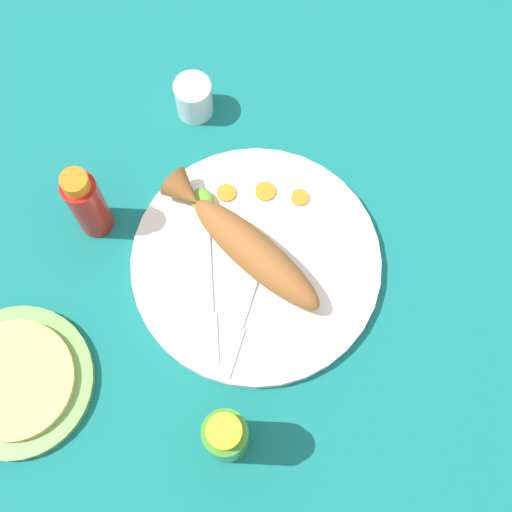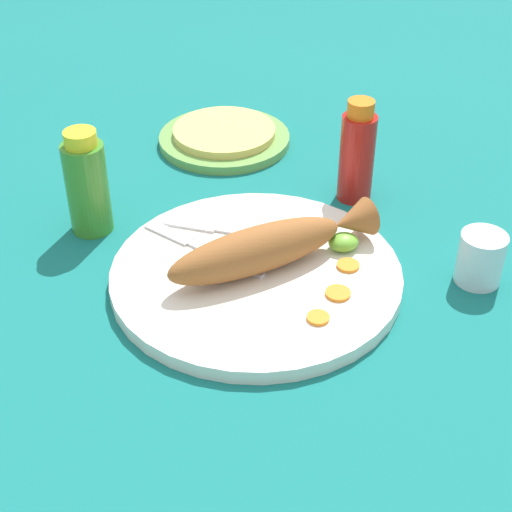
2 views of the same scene
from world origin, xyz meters
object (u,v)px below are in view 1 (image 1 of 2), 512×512
at_px(tortilla_plate, 17,381).
at_px(main_plate, 256,263).
at_px(hot_sauce_bottle_green, 227,437).
at_px(salt_cup, 194,99).
at_px(fork_near, 241,322).
at_px(hot_sauce_bottle_red, 87,204).
at_px(fork_far, 210,307).
at_px(fried_fish, 245,245).

bearing_deg(tortilla_plate, main_plate, 84.08).
bearing_deg(hot_sauce_bottle_green, salt_cup, 153.08).
bearing_deg(hot_sauce_bottle_green, fork_near, 140.66).
bearing_deg(hot_sauce_bottle_red, hot_sauce_bottle_green, -1.32).
distance_m(fork_near, hot_sauce_bottle_red, 0.26).
height_order(fork_far, hot_sauce_bottle_red, hot_sauce_bottle_red).
relative_size(main_plate, salt_cup, 5.42).
xyz_separation_m(fork_near, hot_sauce_bottle_green, (0.12, -0.10, 0.05)).
bearing_deg(salt_cup, hot_sauce_bottle_red, -69.64).
xyz_separation_m(hot_sauce_bottle_red, hot_sauce_bottle_green, (0.36, -0.01, -0.00)).
bearing_deg(fried_fish, tortilla_plate, -106.58).
bearing_deg(fork_far, fork_near, 61.53).
height_order(hot_sauce_bottle_red, hot_sauce_bottle_green, hot_sauce_bottle_red).
bearing_deg(main_plate, salt_cup, 166.79).
distance_m(fried_fish, hot_sauce_bottle_green, 0.26).
relative_size(main_plate, hot_sauce_bottle_green, 2.46).
distance_m(hot_sauce_bottle_green, tortilla_plate, 0.30).
relative_size(fried_fish, hot_sauce_bottle_green, 1.94).
relative_size(fork_far, salt_cup, 2.58).
bearing_deg(hot_sauce_bottle_red, salt_cup, 110.36).
relative_size(hot_sauce_bottle_red, salt_cup, 2.27).
distance_m(hot_sauce_bottle_green, salt_cup, 0.50).
height_order(hot_sauce_bottle_green, salt_cup, hot_sauce_bottle_green).
xyz_separation_m(fried_fish, hot_sauce_bottle_green, (0.20, -0.16, 0.02)).
distance_m(fried_fish, fork_near, 0.10).
distance_m(main_plate, hot_sauce_bottle_red, 0.25).
xyz_separation_m(fork_near, salt_cup, (-0.32, 0.13, 0.01)).
bearing_deg(fried_fish, hot_sauce_bottle_green, -51.93).
bearing_deg(fried_fish, fork_near, -50.26).
bearing_deg(fried_fish, fork_far, -77.81).
relative_size(main_plate, tortilla_plate, 1.71).
bearing_deg(fork_far, salt_cup, -178.33).
height_order(hot_sauce_bottle_green, tortilla_plate, hot_sauce_bottle_green).
height_order(fried_fish, fork_far, fried_fish).
relative_size(main_plate, fork_near, 2.31).
height_order(fried_fish, tortilla_plate, fried_fish).
bearing_deg(fork_near, tortilla_plate, -57.84).
xyz_separation_m(main_plate, hot_sauce_bottle_green, (0.18, -0.16, 0.06)).
distance_m(fork_near, fork_far, 0.05).
bearing_deg(tortilla_plate, fried_fish, 87.10).
bearing_deg(main_plate, hot_sauce_bottle_red, -139.21).
bearing_deg(tortilla_plate, salt_cup, 118.11).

